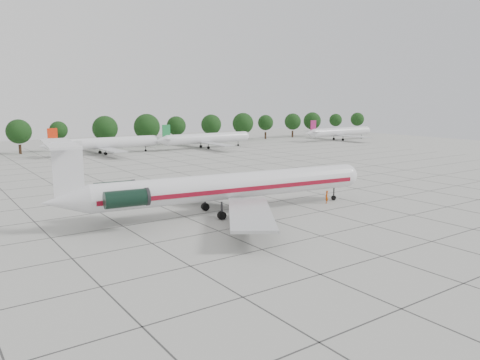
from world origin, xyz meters
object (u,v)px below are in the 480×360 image
(bg_airliner_c, at_px, (105,143))
(bg_airliner_d, at_px, (207,138))
(bg_airliner_e, at_px, (340,132))
(main_airliner, at_px, (218,187))
(ground_crew, at_px, (327,197))

(bg_airliner_c, relative_size, bg_airliner_d, 1.00)
(bg_airliner_d, bearing_deg, bg_airliner_e, -3.81)
(bg_airliner_c, distance_m, bg_airliner_e, 83.59)
(bg_airliner_d, xyz_separation_m, bg_airliner_e, (53.29, -3.55, 0.00))
(main_airliner, height_order, bg_airliner_e, main_airliner)
(ground_crew, xyz_separation_m, bg_airliner_e, (78.11, 70.42, 2.00))
(ground_crew, bearing_deg, bg_airliner_c, -130.99)
(bg_airliner_c, xyz_separation_m, bg_airliner_d, (30.10, -2.17, 0.00))
(main_airliner, xyz_separation_m, bg_airliner_e, (94.15, 67.02, -0.65))
(bg_airliner_c, bearing_deg, ground_crew, -86.03)
(main_airliner, bearing_deg, ground_crew, -3.88)
(bg_airliner_c, height_order, bg_airliner_e, same)
(bg_airliner_c, height_order, bg_airliner_d, same)
(bg_airliner_c, relative_size, bg_airliner_e, 1.00)
(bg_airliner_c, xyz_separation_m, bg_airliner_e, (83.39, -5.72, 0.00))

